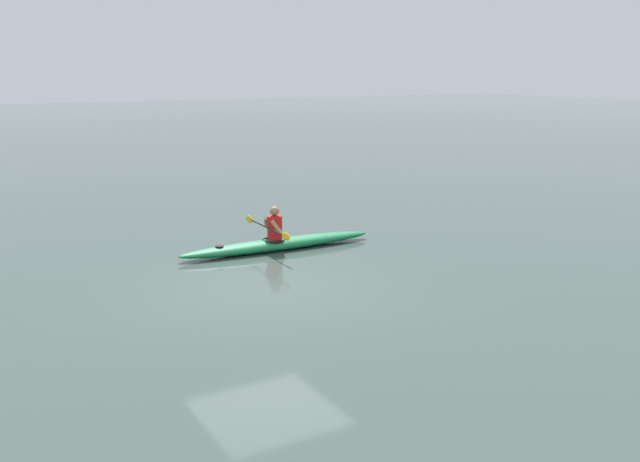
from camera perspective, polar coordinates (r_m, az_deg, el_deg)
name	(u,v)px	position (r m, az deg, el deg)	size (l,w,h in m)	color
ground_plane	(265,289)	(12.94, -4.55, -4.73)	(160.00, 160.00, 0.00)	#384742
kayak	(278,244)	(15.63, -3.47, -1.08)	(4.66, 0.70, 0.26)	#19723F
kayaker	(274,225)	(15.48, -3.82, 0.46)	(0.42, 2.35, 0.74)	red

